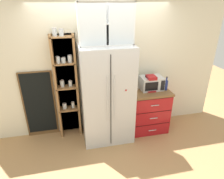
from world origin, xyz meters
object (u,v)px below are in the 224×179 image
(coffee_maker, at_px, (150,83))
(mug_cream, at_px, (135,89))
(bottle_green, at_px, (148,82))
(chalkboard_menu, at_px, (40,105))
(microwave, at_px, (151,83))
(bottle_cobalt, at_px, (166,84))
(refrigerator, at_px, (107,94))

(coffee_maker, relative_size, mug_cream, 2.57)
(bottle_green, xyz_separation_m, chalkboard_menu, (-2.15, 0.17, -0.34))
(coffee_maker, distance_m, mug_cream, 0.33)
(microwave, distance_m, bottle_cobalt, 0.29)
(mug_cream, xyz_separation_m, bottle_cobalt, (0.62, -0.06, 0.07))
(refrigerator, height_order, bottle_green, refrigerator)
(chalkboard_menu, bearing_deg, coffee_maker, -6.94)
(coffee_maker, bearing_deg, mug_cream, 178.76)
(refrigerator, xyz_separation_m, microwave, (0.93, 0.11, 0.10))
(chalkboard_menu, bearing_deg, bottle_green, -4.50)
(mug_cream, bearing_deg, refrigerator, -172.43)
(coffee_maker, bearing_deg, bottle_green, 90.00)
(mug_cream, distance_m, bottle_cobalt, 0.63)
(chalkboard_menu, bearing_deg, bottle_cobalt, -7.36)
(microwave, relative_size, coffee_maker, 1.42)
(chalkboard_menu, bearing_deg, refrigerator, -14.67)
(mug_cream, xyz_separation_m, bottle_green, (0.31, 0.09, 0.08))
(coffee_maker, bearing_deg, microwave, 44.16)
(refrigerator, bearing_deg, bottle_cobalt, 0.63)
(microwave, height_order, bottle_green, bottle_green)
(bottle_cobalt, bearing_deg, refrigerator, -179.37)
(mug_cream, height_order, chalkboard_menu, chalkboard_menu)
(coffee_maker, height_order, bottle_green, coffee_maker)
(bottle_green, bearing_deg, refrigerator, -169.57)
(microwave, distance_m, chalkboard_menu, 2.23)
(microwave, xyz_separation_m, chalkboard_menu, (-2.19, 0.22, -0.34))
(chalkboard_menu, bearing_deg, microwave, -5.72)
(microwave, bearing_deg, coffee_maker, -135.84)
(coffee_maker, height_order, bottle_cobalt, coffee_maker)
(microwave, bearing_deg, bottle_green, 130.53)
(mug_cream, bearing_deg, chalkboard_menu, 172.12)
(bottle_cobalt, bearing_deg, chalkboard_menu, 172.64)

